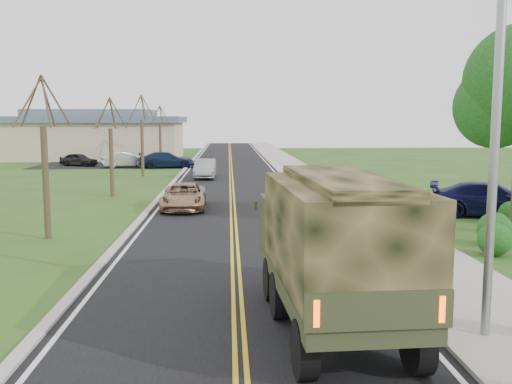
{
  "coord_description": "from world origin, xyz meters",
  "views": [
    {
      "loc": [
        -0.2,
        -11.41,
        4.43
      ],
      "look_at": [
        0.81,
        9.4,
        1.8
      ],
      "focal_mm": 40.0,
      "sensor_mm": 36.0,
      "label": 1
    }
  ],
  "objects": [
    {
      "name": "commercial_building",
      "position": [
        -15.98,
        55.97,
        2.69
      ],
      "size": [
        25.5,
        21.5,
        5.65
      ],
      "color": "tan",
      "rests_on": "ground"
    },
    {
      "name": "curb_right",
      "position": [
        4.15,
        40.0,
        0.06
      ],
      "size": [
        0.3,
        120.0,
        0.12
      ],
      "primitive_type": "cube",
      "color": "#9E998E",
      "rests_on": "ground"
    },
    {
      "name": "lot_car_navy",
      "position": [
        -5.95,
        42.0,
        0.75
      ],
      "size": [
        5.35,
        2.65,
        1.49
      ],
      "primitive_type": "imported",
      "rotation": [
        0.0,
        0.0,
        1.68
      ],
      "color": "#0E1C35",
      "rests_on": "ground"
    },
    {
      "name": "sedan_silver",
      "position": [
        -2.0,
        32.29,
        0.73
      ],
      "size": [
        1.59,
        4.44,
        1.46
      ],
      "primitive_type": "imported",
      "rotation": [
        0.0,
        0.0,
        -0.01
      ],
      "color": "#A09FA4",
      "rests_on": "ground"
    },
    {
      "name": "sidewalk_right",
      "position": [
        5.9,
        40.0,
        0.05
      ],
      "size": [
        3.2,
        120.0,
        0.1
      ],
      "primitive_type": "cube",
      "color": "#9E998E",
      "rests_on": "ground"
    },
    {
      "name": "bare_tree_a",
      "position": [
        -7.0,
        10.0,
        2.63
      ],
      "size": [
        1.93,
        2.26,
        6.08
      ],
      "color": "#38281C",
      "rests_on": "ground"
    },
    {
      "name": "street_light",
      "position": [
        4.9,
        -0.5,
        4.43
      ],
      "size": [
        1.65,
        0.22,
        8.0
      ],
      "color": "gray",
      "rests_on": "ground"
    },
    {
      "name": "bare_tree_c",
      "position": [
        -7.0,
        34.0,
        2.78
      ],
      "size": [
        2.04,
        2.39,
        6.42
      ],
      "color": "#38281C",
      "rests_on": "ground"
    },
    {
      "name": "road",
      "position": [
        0.0,
        40.0,
        0.01
      ],
      "size": [
        8.0,
        120.0,
        0.01
      ],
      "primitive_type": "cube",
      "color": "black",
      "rests_on": "ground"
    },
    {
      "name": "lot_car_silver",
      "position": [
        -9.95,
        42.9,
        0.73
      ],
      "size": [
        4.68,
        2.99,
        1.46
      ],
      "primitive_type": "imported",
      "rotation": [
        0.0,
        0.0,
        1.93
      ],
      "color": "#B6B7BB",
      "rests_on": "ground"
    },
    {
      "name": "lot_car_dark",
      "position": [
        -14.73,
        44.54,
        0.64
      ],
      "size": [
        4.04,
        2.8,
        1.28
      ],
      "primitive_type": "imported",
      "rotation": [
        0.0,
        0.0,
        1.19
      ],
      "color": "black",
      "rests_on": "ground"
    },
    {
      "name": "bare_tree_b",
      "position": [
        -7.0,
        22.0,
        2.48
      ],
      "size": [
        1.83,
        2.14,
        5.73
      ],
      "color": "#38281C",
      "rests_on": "ground"
    },
    {
      "name": "suv_champagne",
      "position": [
        -2.45,
        16.92,
        0.65
      ],
      "size": [
        2.25,
        4.69,
        1.29
      ],
      "primitive_type": "imported",
      "rotation": [
        0.0,
        0.0,
        0.02
      ],
      "color": "#A07B5A",
      "rests_on": "ground"
    },
    {
      "name": "ground",
      "position": [
        0.0,
        0.0,
        0.0
      ],
      "size": [
        160.0,
        160.0,
        0.0
      ],
      "primitive_type": "plane",
      "color": "#2B4717",
      "rests_on": "ground"
    },
    {
      "name": "pickup_navy",
      "position": [
        11.88,
        13.99,
        0.79
      ],
      "size": [
        5.88,
        4.01,
        1.58
      ],
      "primitive_type": "imported",
      "rotation": [
        0.0,
        0.0,
        1.21
      ],
      "color": "black",
      "rests_on": "ground"
    },
    {
      "name": "military_truck",
      "position": [
        1.97,
        0.21,
        1.93
      ],
      "size": [
        2.7,
        6.86,
        3.36
      ],
      "rotation": [
        0.0,
        0.0,
        0.05
      ],
      "color": "black",
      "rests_on": "ground"
    },
    {
      "name": "curb_left",
      "position": [
        -4.15,
        40.0,
        0.05
      ],
      "size": [
        0.3,
        120.0,
        0.1
      ],
      "primitive_type": "cube",
      "color": "#9E998E",
      "rests_on": "ground"
    },
    {
      "name": "bare_tree_d",
      "position": [
        -7.0,
        46.0,
        2.55
      ],
      "size": [
        1.88,
        2.2,
        5.91
      ],
      "color": "#38281C",
      "rests_on": "ground"
    }
  ]
}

